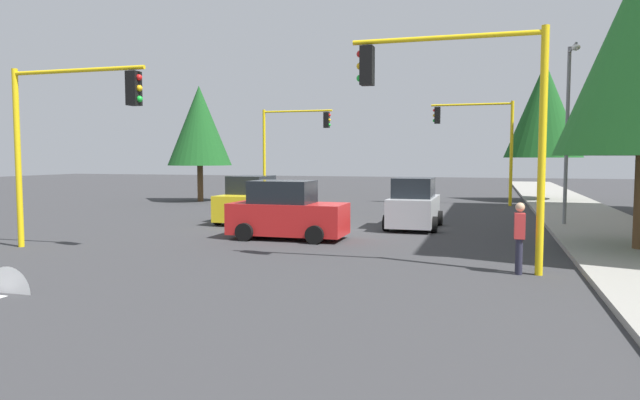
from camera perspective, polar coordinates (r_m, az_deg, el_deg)
ground_plane at (r=21.38m, az=-0.93°, el=-3.16°), size 120.00×120.00×0.00m
sidewalk_kerb at (r=25.71m, az=25.70°, el=-2.16°), size 80.00×4.00×0.15m
traffic_signal_near_right at (r=18.64m, az=-23.84°, el=7.27°), size 0.36×4.59×5.44m
traffic_signal_far_left at (r=34.26m, az=15.55°, el=6.49°), size 0.36×4.59×5.92m
traffic_signal_near_left at (r=14.30m, az=14.07°, el=9.41°), size 0.36×4.59×5.77m
traffic_signal_far_right at (r=36.31m, az=-2.94°, el=6.35°), size 0.36×4.59×5.78m
street_lamp_curbside at (r=24.06m, az=23.48°, el=7.70°), size 2.15×0.28×7.00m
tree_roadside_far at (r=38.47m, az=21.37°, el=8.32°), size 4.70×4.70×8.62m
tree_opposite_side at (r=36.65m, az=-11.89°, el=7.22°), size 3.93×3.93×7.18m
car_silver at (r=22.60m, az=9.32°, el=-0.53°), size 3.79×1.99×1.98m
car_yellow at (r=24.53m, az=-6.96°, el=-0.13°), size 3.71×2.05×1.98m
car_red at (r=19.46m, az=-3.31°, el=-1.24°), size 2.04×3.92×1.98m
pedestrian_crossing at (r=14.39m, az=19.19°, el=-3.38°), size 0.40×0.24×1.70m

